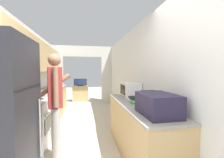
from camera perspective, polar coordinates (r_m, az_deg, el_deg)
name	(u,v)px	position (r m, az deg, el deg)	size (l,w,h in m)	color
wall_left	(28,68)	(3.87, -29.43, 3.58)	(0.38, 7.72, 2.50)	silver
wall_right	(139,80)	(3.48, 10.27, -0.25)	(0.06, 7.72, 2.50)	silver
wall_far_with_doorway	(83,71)	(6.53, -11.08, 3.01)	(2.91, 0.06, 2.50)	silver
counter_left	(48,106)	(4.65, -23.14, -9.56)	(0.62, 4.20, 0.90)	tan
counter_right	(138,129)	(2.75, 9.98, -18.32)	(0.62, 2.11, 0.90)	tan
range_oven	(30,124)	(3.29, -28.64, -14.94)	(0.66, 0.77, 1.04)	#B7B7BC
person	(55,103)	(2.62, -20.83, -8.51)	(0.55, 0.44, 1.73)	#9E9E9E
suitcase	(157,104)	(2.01, 16.87, -9.15)	(0.40, 0.61, 0.28)	#231E38
microwave	(131,89)	(3.33, 7.08, -3.91)	(0.37, 0.45, 0.30)	white
book_stack	(136,100)	(2.67, 8.99, -7.85)	(0.23, 0.30, 0.10)	#33894C
tv_cabinet	(80,93)	(7.35, -11.94, -5.35)	(0.73, 0.42, 0.73)	tan
television	(80,82)	(7.25, -12.00, -1.26)	(0.60, 0.16, 0.33)	black
knife	(43,95)	(3.76, -24.70, -5.54)	(0.16, 0.29, 0.02)	#B7B7BC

